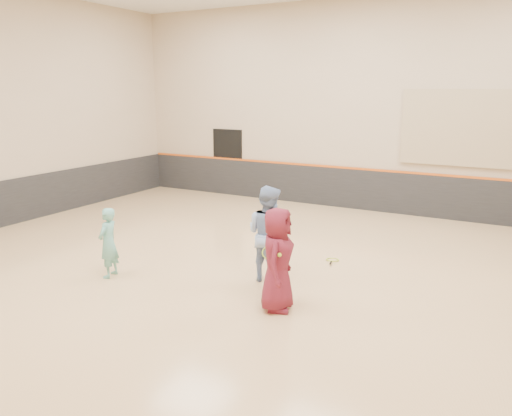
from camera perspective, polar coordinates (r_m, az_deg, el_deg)
The scene contains 14 objects.
room at distance 9.66m, azimuth 0.86°, elevation -2.68°, with size 15.04×12.04×6.22m.
wainscot_back at distance 15.12m, azimuth 11.44°, elevation 2.11°, with size 14.90×0.04×1.20m, color #232326.
wainscot_left at distance 14.65m, azimuth -25.98°, elevation 0.66°, with size 0.04×11.90×1.20m, color #232326.
accent_stripe at distance 15.00m, azimuth 11.53°, elevation 4.43°, with size 14.90×0.03×0.06m, color #D85914.
acoustic_panel at distance 14.29m, azimuth 22.65°, elevation 8.42°, with size 3.20×0.08×2.00m, color tan.
doorway at distance 16.89m, azimuth -3.25°, elevation 5.25°, with size 1.10×0.05×2.20m, color black.
girl at distance 9.83m, azimuth -16.52°, elevation -3.83°, with size 0.49×0.32×1.34m, color #68B4A9.
instructor at distance 9.19m, azimuth 1.39°, elevation -2.96°, with size 0.88×0.68×1.80m, color #89A5D4.
young_man at distance 8.00m, azimuth 2.48°, elevation -5.89°, with size 0.83×0.54×1.70m, color maroon.
held_racket at distance 8.88m, azimuth 1.53°, elevation -5.13°, with size 0.43×0.43×0.46m, color #A3C32B, non-canonical shape.
spare_racket at distance 10.61m, azimuth 8.74°, elevation -5.72°, with size 0.61×0.61×0.08m, color #ACCF2D, non-canonical shape.
ball_under_racket at distance 9.27m, azimuth 1.66°, elevation -8.50°, with size 0.07×0.07×0.07m, color #C5DA32.
ball_in_hand at distance 7.72m, azimuth 2.70°, elevation -5.38°, with size 0.07×0.07×0.07m, color #CDEE37.
ball_beside_spare at distance 12.17m, azimuth 2.46°, elevation -3.10°, with size 0.07×0.07×0.07m, color #CFD631.
Camera 1 is at (4.31, -8.23, 3.49)m, focal length 35.00 mm.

